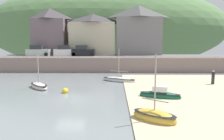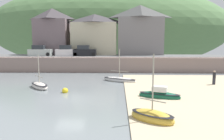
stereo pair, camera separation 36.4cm
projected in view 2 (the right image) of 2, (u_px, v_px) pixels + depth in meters
The scene contains 14 objects.
quay_seawall at pixel (93, 63), 36.47m from camera, with size 48.00×9.40×2.40m.
hillside_backdrop at pixel (109, 29), 72.74m from camera, with size 80.00×44.00×26.45m.
waterfront_building_left at pixel (53, 31), 43.60m from camera, with size 6.69×5.53×9.16m.
waterfront_building_centre at pixel (95, 34), 43.43m from camera, with size 9.01×5.99×8.00m.
waterfront_building_right at pixel (140, 30), 43.06m from camera, with size 9.02×5.51×9.72m.
rowboat_small_beached at pixel (39, 86), 23.53m from camera, with size 3.20×3.51×3.78m.
motorboat_with_cabin at pixel (119, 80), 27.28m from camera, with size 4.58×3.22×4.27m.
fishing_boat_green at pixel (159, 95), 19.19m from camera, with size 3.84×2.24×1.30m.
sailboat_nearest_shore at pixel (152, 117), 13.67m from camera, with size 3.16×2.81×4.52m.
parked_car_near_slipway at pixel (40, 51), 39.68m from camera, with size 4.17×1.88×1.95m.
parked_car_by_wall at pixel (67, 51), 39.54m from camera, with size 4.24×2.06×1.95m.
parked_car_end_of_row at pixel (85, 51), 39.45m from camera, with size 4.13×1.82×1.95m.
person_on_slipway at pixel (214, 77), 24.83m from camera, with size 0.34×0.34×1.62m.
mooring_buoy at pixel (65, 91), 21.40m from camera, with size 0.60×0.60×0.60m.
Camera 2 is at (4.30, -18.69, 5.06)m, focal length 34.70 mm.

